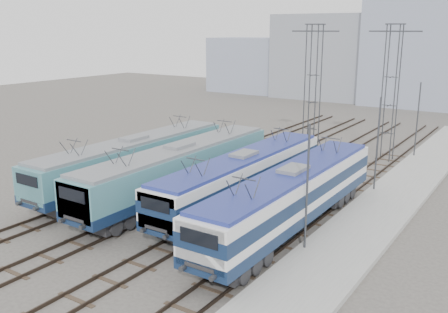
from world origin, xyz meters
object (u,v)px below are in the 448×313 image
Objects in this scene: catenary_tower_east at (390,87)px; locomotive_center_right at (242,176)px; catenary_tower_west at (313,85)px; mast_mid at (377,146)px; mast_rear at (417,121)px; locomotive_center_left at (178,168)px; locomotive_far_right at (291,195)px; locomotive_far_left at (133,159)px; mast_front at (307,190)px.

locomotive_center_right is at bearing -103.29° from catenary_tower_east.
catenary_tower_west is at bearing -162.90° from catenary_tower_east.
mast_mid and mast_rear have the same top height.
locomotive_center_left reaches higher than locomotive_center_right.
mast_rear reaches higher than locomotive_far_right.
catenary_tower_east reaches higher than locomotive_far_right.
locomotive_far_right is at bearing -4.81° from locomotive_far_left.
locomotive_far_left reaches higher than locomotive_center_right.
locomotive_center_right is at bearing 5.43° from locomotive_far_left.
locomotive_center_right is 2.51× the size of mast_front.
locomotive_center_left is at bearing -3.44° from locomotive_far_left.
locomotive_center_left reaches higher than locomotive_far_right.
locomotive_far_left is at bearing -125.11° from catenary_tower_east.
locomotive_center_left is at bearing 174.51° from locomotive_far_right.
locomotive_center_right is 1.47× the size of catenary_tower_west.
locomotive_center_left is at bearing -114.59° from catenary_tower_east.
locomotive_far_left is 15.72m from mast_front.
locomotive_far_right is (9.00, -0.87, 0.02)m from locomotive_center_left.
locomotive_far_left is at bearing -126.36° from mast_rear.
mast_mid is at bearing -78.14° from catenary_tower_east.
mast_front is (15.35, -3.15, 1.23)m from locomotive_far_left.
mast_rear is (1.85, 21.98, 1.17)m from locomotive_far_right.
catenary_tower_east reaches higher than locomotive_center_right.
catenary_tower_east is at bearing -136.40° from mast_rear.
mast_front is at bearing -84.55° from catenary_tower_east.
locomotive_far_right is (4.50, -1.99, 0.08)m from locomotive_center_right.
mast_front is 1.00× the size of mast_rear.
catenary_tower_east is at bearing 54.89° from locomotive_far_left.
locomotive_far_left is 23.45m from catenary_tower_east.
locomotive_far_left is 18.67m from catenary_tower_west.
locomotive_far_right is 1.52× the size of catenary_tower_east.
locomotive_center_left is 2.65× the size of mast_front.
catenary_tower_east is 4.28m from mast_rear.
locomotive_far_left is at bearing -111.83° from catenary_tower_west.
locomotive_center_right is at bearing 156.13° from locomotive_far_right.
mast_front is (1.85, -2.02, 1.17)m from locomotive_far_right.
locomotive_far_left is 1.00× the size of locomotive_far_right.
locomotive_center_left is at bearing -117.19° from mast_rear.
catenary_tower_east is (8.75, 19.12, 4.33)m from locomotive_center_left.
catenary_tower_west reaches higher than mast_mid.
mast_rear is at bearing 43.60° from catenary_tower_east.
catenary_tower_west is (6.75, 16.85, 4.37)m from locomotive_far_left.
locomotive_far_left is at bearing 175.19° from locomotive_far_right.
locomotive_far_right reaches higher than locomotive_far_left.
locomotive_far_left is 2.60× the size of mast_mid.
mast_rear is (8.60, 4.00, -3.14)m from catenary_tower_west.
locomotive_center_left is 17.80m from catenary_tower_west.
mast_rear reaches higher than locomotive_center_left.
locomotive_center_left is 1.02× the size of locomotive_far_right.
mast_rear is (0.00, 12.00, 0.00)m from mast_mid.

